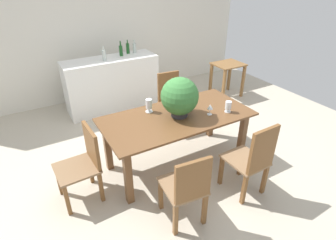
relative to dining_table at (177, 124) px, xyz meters
name	(u,v)px	position (x,y,z in m)	size (l,w,h in m)	color
ground_plane	(167,153)	(0.00, 0.25, -0.64)	(7.04, 7.04, 0.00)	#BCB29E
back_wall	(103,32)	(0.00, 2.85, 0.66)	(6.40, 0.10, 2.60)	silver
dining_table	(177,124)	(0.00, 0.00, 0.00)	(1.95, 0.95, 0.76)	brown
chair_near_right	(253,158)	(0.44, -0.94, -0.11)	(0.43, 0.48, 0.98)	brown
chair_near_left	(187,187)	(-0.45, -0.93, -0.14)	(0.46, 0.50, 0.91)	brown
chair_head_end	(84,161)	(-1.24, 0.00, -0.14)	(0.48, 0.47, 0.90)	brown
chair_far_right	(171,99)	(0.45, 0.93, -0.12)	(0.44, 0.47, 0.95)	brown
flower_centerpiece	(180,97)	(0.03, -0.01, 0.39)	(0.48, 0.48, 0.52)	#333338
crystal_vase_left	(149,105)	(-0.27, 0.28, 0.22)	(0.10, 0.10, 0.18)	silver
crystal_vase_center_near	(228,106)	(0.64, -0.24, 0.21)	(0.08, 0.08, 0.15)	silver
wine_glass	(210,107)	(0.39, -0.18, 0.23)	(0.07, 0.07, 0.15)	silver
kitchen_counter	(112,84)	(-0.15, 2.11, -0.15)	(1.72, 0.56, 0.99)	white
wine_bottle_clear	(121,50)	(0.09, 2.15, 0.45)	(0.06, 0.06, 0.27)	#194C1E
wine_bottle_amber	(104,55)	(-0.27, 2.03, 0.45)	(0.07, 0.07, 0.25)	#B2BFB7
wine_bottle_dark	(134,48)	(0.39, 2.21, 0.45)	(0.06, 0.06, 0.25)	#B2BFB7
wine_bottle_tall	(128,48)	(0.27, 2.24, 0.45)	(0.06, 0.06, 0.25)	#194C1E
side_table	(228,72)	(2.13, 1.47, -0.11)	(0.59, 0.51, 0.71)	brown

